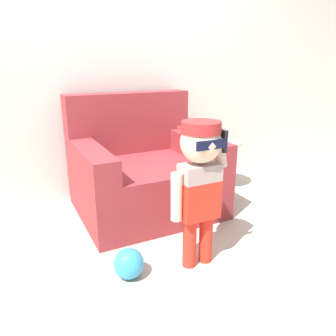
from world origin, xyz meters
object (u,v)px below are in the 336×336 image
object	(u,v)px
person_child	(200,173)
toy_ball	(129,264)
side_table	(219,160)
armchair	(143,170)

from	to	relation	value
person_child	toy_ball	size ratio (longest dim) A/B	4.99
side_table	armchair	bearing A→B (deg)	-174.67
side_table	toy_ball	size ratio (longest dim) A/B	2.66
armchair	toy_ball	bearing A→B (deg)	-117.76
side_table	toy_ball	xyz separation A→B (m)	(-1.30, -0.96, -0.20)
person_child	side_table	world-z (taller)	person_child
armchair	person_child	bearing A→B (deg)	-91.64
toy_ball	armchair	bearing A→B (deg)	62.24
person_child	toy_ball	bearing A→B (deg)	172.46
armchair	person_child	world-z (taller)	armchair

